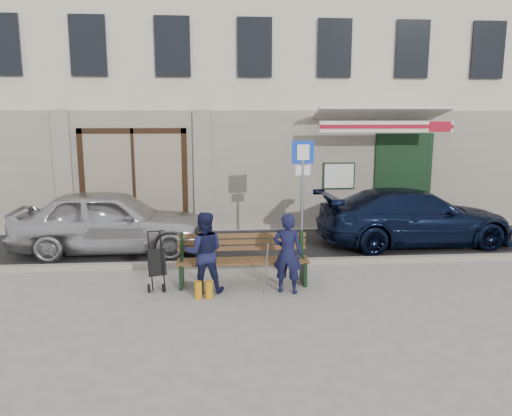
{
  "coord_description": "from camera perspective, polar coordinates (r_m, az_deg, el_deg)",
  "views": [
    {
      "loc": [
        -1.09,
        -8.42,
        3.06
      ],
      "look_at": [
        -0.25,
        1.6,
        1.2
      ],
      "focal_mm": 35.0,
      "sensor_mm": 36.0,
      "label": 1
    }
  ],
  "objects": [
    {
      "name": "car_silver",
      "position": [
        11.69,
        -16.26,
        -1.45
      ],
      "size": [
        4.29,
        1.75,
        1.46
      ],
      "primitive_type": "imported",
      "rotation": [
        0.0,
        0.0,
        1.56
      ],
      "color": "silver",
      "rests_on": "ground"
    },
    {
      "name": "woman",
      "position": [
        8.79,
        -5.96,
        -5.06
      ],
      "size": [
        0.7,
        0.54,
        1.43
      ],
      "primitive_type": "imported",
      "rotation": [
        0.0,
        0.0,
        3.14
      ],
      "color": "#16193D",
      "rests_on": "ground"
    },
    {
      "name": "building",
      "position": [
        17.02,
        -1.15,
        16.95
      ],
      "size": [
        20.0,
        8.27,
        10.0
      ],
      "color": "beige",
      "rests_on": "ground"
    },
    {
      "name": "parking_sign",
      "position": [
        10.58,
        5.33,
        3.03
      ],
      "size": [
        0.47,
        0.1,
        2.55
      ],
      "rotation": [
        0.0,
        0.0,
        0.13
      ],
      "color": "gray",
      "rests_on": "ground"
    },
    {
      "name": "bench",
      "position": [
        9.18,
        -1.79,
        -6.0
      ],
      "size": [
        2.4,
        1.17,
        0.98
      ],
      "color": "brown",
      "rests_on": "ground"
    },
    {
      "name": "stroller",
      "position": [
        9.14,
        -11.28,
        -6.26
      ],
      "size": [
        0.37,
        0.47,
        1.04
      ],
      "rotation": [
        0.0,
        0.0,
        0.3
      ],
      "color": "black",
      "rests_on": "ground"
    },
    {
      "name": "curb",
      "position": [
        10.42,
        1.4,
        -6.25
      ],
      "size": [
        60.0,
        0.18,
        0.12
      ],
      "primitive_type": "cube",
      "color": "#9E9384",
      "rests_on": "ground"
    },
    {
      "name": "asphalt_lane",
      "position": [
        11.97,
        0.57,
        -4.31
      ],
      "size": [
        60.0,
        3.2,
        0.01
      ],
      "primitive_type": "cube",
      "color": "#282828",
      "rests_on": "ground"
    },
    {
      "name": "car_navy",
      "position": [
        12.53,
        17.65,
        -0.99
      ],
      "size": [
        4.75,
        2.15,
        1.35
      ],
      "primitive_type": "imported",
      "rotation": [
        0.0,
        0.0,
        1.63
      ],
      "color": "black",
      "rests_on": "ground"
    },
    {
      "name": "man",
      "position": [
        8.72,
        3.63,
        -5.18
      ],
      "size": [
        0.6,
        0.49,
        1.42
      ],
      "primitive_type": "imported",
      "rotation": [
        0.0,
        0.0,
        2.8
      ],
      "color": "#131534",
      "rests_on": "ground"
    },
    {
      "name": "ground",
      "position": [
        9.03,
        2.44,
        -9.35
      ],
      "size": [
        80.0,
        80.0,
        0.0
      ],
      "primitive_type": "plane",
      "color": "#9E9991",
      "rests_on": "ground"
    }
  ]
}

